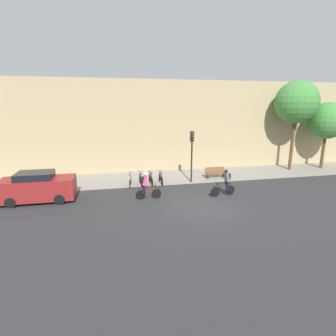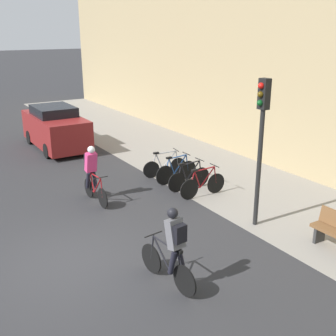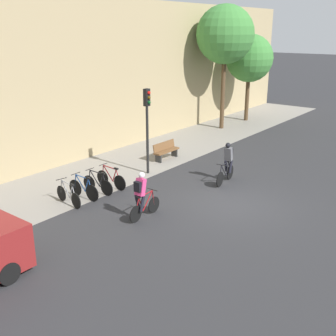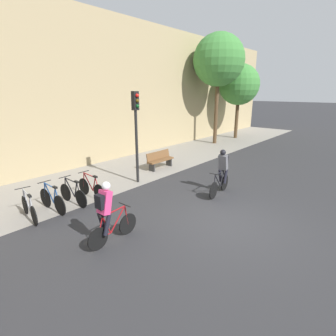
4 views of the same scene
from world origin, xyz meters
TOP-DOWN VIEW (x-y plane):
  - ground at (0.00, 0.00)m, footprint 200.00×200.00m
  - kerb_strip at (0.00, 6.75)m, footprint 44.00×4.50m
  - cyclist_pink at (-3.13, 1.89)m, footprint 1.62×0.46m
  - cyclist_grey at (2.03, 1.47)m, footprint 1.74×0.50m
  - parked_bike_0 at (-3.88, 4.94)m, footprint 0.46×1.64m
  - parked_bike_1 at (-3.12, 4.95)m, footprint 0.46×1.65m
  - parked_bike_2 at (-2.37, 4.95)m, footprint 0.46×1.65m
  - parked_bike_3 at (-1.61, 4.95)m, footprint 0.46×1.69m
  - traffic_light_pole at (0.77, 4.93)m, footprint 0.26×0.30m
  - parked_car at (-9.62, 2.87)m, footprint 4.30×1.84m

SIDE VIEW (x-z plane):
  - ground at x=0.00m, z-range 0.00..0.00m
  - kerb_strip at x=0.00m, z-range 0.00..0.01m
  - parked_bike_0 at x=-3.88m, z-range -0.09..0.85m
  - parked_bike_2 at x=-2.37m, z-range -0.09..0.87m
  - parked_bike_3 at x=-1.61m, z-range -0.09..0.88m
  - parked_bike_1 at x=-3.12m, z-range -0.08..0.89m
  - parked_car at x=-9.62m, z-range -0.03..1.82m
  - cyclist_grey at x=2.03m, z-range 0.06..1.83m
  - cyclist_pink at x=-3.13m, z-range 0.07..1.82m
  - traffic_light_pole at x=0.77m, z-range 0.74..4.64m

